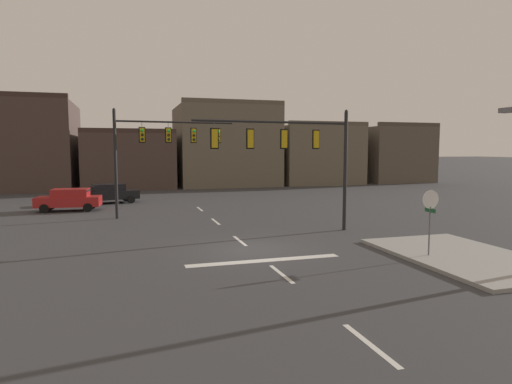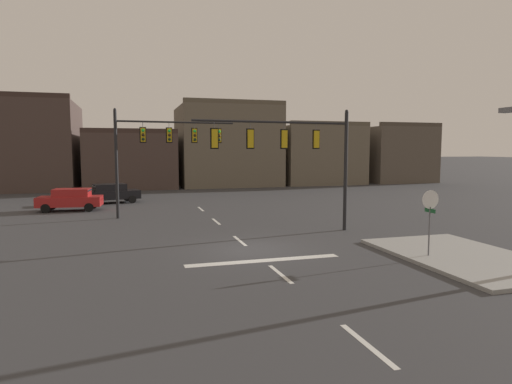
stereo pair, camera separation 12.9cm
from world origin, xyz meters
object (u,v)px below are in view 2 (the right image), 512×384
object	(u,v)px
car_lot_middle	(111,193)
signal_mast_far_side	(159,143)
stop_sign	(430,207)
signal_mast_near_side	(296,147)
car_lot_nearside	(71,199)

from	to	relation	value
car_lot_middle	signal_mast_far_side	bearing A→B (deg)	-68.08
signal_mast_far_side	stop_sign	size ratio (longest dim) A/B	2.79
signal_mast_far_side	stop_sign	xyz separation A→B (m)	(9.71, -14.83, -2.72)
signal_mast_far_side	car_lot_middle	bearing A→B (deg)	111.92
signal_mast_far_side	signal_mast_near_side	bearing A→B (deg)	-51.92
signal_mast_far_side	stop_sign	distance (m)	17.93
signal_mast_far_side	car_lot_middle	size ratio (longest dim) A/B	1.68
car_lot_nearside	car_lot_middle	distance (m)	4.75
stop_sign	car_lot_middle	distance (m)	26.69
signal_mast_far_side	car_lot_nearside	bearing A→B (deg)	143.57
signal_mast_near_side	stop_sign	bearing A→B (deg)	-63.67
signal_mast_far_side	car_lot_middle	world-z (taller)	signal_mast_far_side
stop_sign	car_lot_middle	bearing A→B (deg)	119.40
stop_sign	car_lot_nearside	distance (m)	24.97
signal_mast_far_side	car_lot_nearside	distance (m)	8.54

